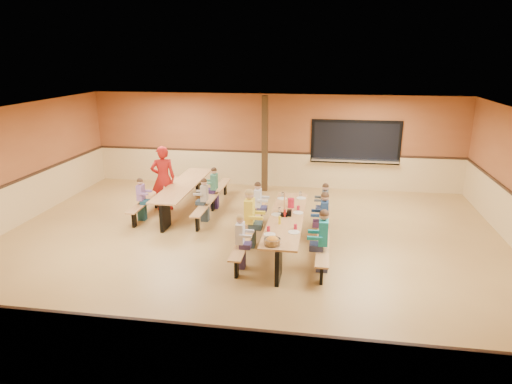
# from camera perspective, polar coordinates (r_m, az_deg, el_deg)

# --- Properties ---
(ground) EXTENTS (12.00, 12.00, 0.00)m
(ground) POSITION_cam_1_polar(r_m,az_deg,el_deg) (10.52, -1.21, -6.67)
(ground) COLOR olive
(ground) RESTS_ON ground
(room_envelope) EXTENTS (12.04, 10.04, 3.02)m
(room_envelope) POSITION_cam_1_polar(r_m,az_deg,el_deg) (10.26, -1.24, -3.14)
(room_envelope) COLOR #96532B
(room_envelope) RESTS_ON ground
(kitchen_pass_through) EXTENTS (2.78, 0.28, 1.38)m
(kitchen_pass_through) POSITION_cam_1_polar(r_m,az_deg,el_deg) (14.72, 12.33, 5.89)
(kitchen_pass_through) COLOR black
(kitchen_pass_through) RESTS_ON ground
(structural_post) EXTENTS (0.18, 0.18, 3.00)m
(structural_post) POSITION_cam_1_polar(r_m,az_deg,el_deg) (14.28, 1.11, 5.98)
(structural_post) COLOR #322110
(structural_post) RESTS_ON ground
(cafeteria_table_main) EXTENTS (1.91, 3.70, 0.74)m
(cafeteria_table_main) POSITION_cam_1_polar(r_m,az_deg,el_deg) (10.22, 3.81, -4.25)
(cafeteria_table_main) COLOR #B88049
(cafeteria_table_main) RESTS_ON ground
(cafeteria_table_second) EXTENTS (1.91, 3.70, 0.74)m
(cafeteria_table_second) POSITION_cam_1_polar(r_m,az_deg,el_deg) (12.90, -9.00, 0.13)
(cafeteria_table_second) COLOR #B88049
(cafeteria_table_second) RESTS_ON ground
(seated_child_white_left) EXTENTS (0.33, 0.27, 1.14)m
(seated_child_white_left) POSITION_cam_1_polar(r_m,az_deg,el_deg) (9.25, -1.99, -6.27)
(seated_child_white_left) COLOR silver
(seated_child_white_left) RESTS_ON ground
(seated_adult_yellow) EXTENTS (0.43, 0.35, 1.33)m
(seated_adult_yellow) POSITION_cam_1_polar(r_m,az_deg,el_deg) (10.22, -0.82, -3.36)
(seated_adult_yellow) COLOR yellow
(seated_adult_yellow) RESTS_ON ground
(seated_child_grey_left) EXTENTS (0.35, 0.29, 1.17)m
(seated_child_grey_left) POSITION_cam_1_polar(r_m,az_deg,el_deg) (11.36, 0.22, -1.68)
(seated_child_grey_left) COLOR silver
(seated_child_grey_left) RESTS_ON ground
(seated_child_teal_right) EXTENTS (0.40, 0.33, 1.28)m
(seated_child_teal_right) POSITION_cam_1_polar(r_m,az_deg,el_deg) (9.20, 8.38, -6.10)
(seated_child_teal_right) COLOR teal
(seated_child_teal_right) RESTS_ON ground
(seated_child_navy_right) EXTENTS (0.39, 0.32, 1.24)m
(seated_child_navy_right) POSITION_cam_1_polar(r_m,az_deg,el_deg) (10.43, 8.50, -3.39)
(seated_child_navy_right) COLOR navy
(seated_child_navy_right) RESTS_ON ground
(seated_child_char_right) EXTENTS (0.34, 0.28, 1.15)m
(seated_child_char_right) POSITION_cam_1_polar(r_m,az_deg,el_deg) (11.46, 8.58, -1.77)
(seated_child_char_right) COLOR #404749
(seated_child_char_right) RESTS_ON ground
(seated_child_purple_sec) EXTENTS (0.33, 0.27, 1.12)m
(seated_child_purple_sec) POSITION_cam_1_polar(r_m,az_deg,el_deg) (12.26, -14.15, -0.93)
(seated_child_purple_sec) COLOR #8B609B
(seated_child_purple_sec) RESTS_ON ground
(seated_child_green_sec) EXTENTS (0.35, 0.29, 1.17)m
(seated_child_green_sec) POSITION_cam_1_polar(r_m,az_deg,el_deg) (12.85, -5.23, 0.47)
(seated_child_green_sec) COLOR #3F8166
(seated_child_green_sec) RESTS_ON ground
(seated_child_tan_sec) EXTENTS (0.33, 0.27, 1.13)m
(seated_child_tan_sec) POSITION_cam_1_polar(r_m,az_deg,el_deg) (11.89, -6.45, -1.02)
(seated_child_tan_sec) COLOR #A99C89
(seated_child_tan_sec) RESTS_ON ground
(standing_woman) EXTENTS (0.78, 0.66, 1.81)m
(standing_woman) POSITION_cam_1_polar(r_m,az_deg,el_deg) (12.86, -11.53, 1.69)
(standing_woman) COLOR #A21712
(standing_woman) RESTS_ON ground
(punch_pitcher) EXTENTS (0.16, 0.16, 0.22)m
(punch_pitcher) POSITION_cam_1_polar(r_m,az_deg,el_deg) (10.73, 4.39, -1.38)
(punch_pitcher) COLOR red
(punch_pitcher) RESTS_ON cafeteria_table_main
(chip_bowl) EXTENTS (0.32, 0.32, 0.15)m
(chip_bowl) POSITION_cam_1_polar(r_m,az_deg,el_deg) (8.67, 2.05, -6.13)
(chip_bowl) COLOR #FBA027
(chip_bowl) RESTS_ON cafeteria_table_main
(napkin_dispenser) EXTENTS (0.10, 0.14, 0.13)m
(napkin_dispenser) POSITION_cam_1_polar(r_m,az_deg,el_deg) (10.20, 4.19, -2.63)
(napkin_dispenser) COLOR black
(napkin_dispenser) RESTS_ON cafeteria_table_main
(condiment_mustard) EXTENTS (0.06, 0.06, 0.17)m
(condiment_mustard) POSITION_cam_1_polar(r_m,az_deg,el_deg) (9.68, 2.97, -3.56)
(condiment_mustard) COLOR yellow
(condiment_mustard) RESTS_ON cafeteria_table_main
(condiment_ketchup) EXTENTS (0.06, 0.06, 0.17)m
(condiment_ketchup) POSITION_cam_1_polar(r_m,az_deg,el_deg) (10.11, 3.64, -2.67)
(condiment_ketchup) COLOR #B2140F
(condiment_ketchup) RESTS_ON cafeteria_table_main
(table_paddle) EXTENTS (0.16, 0.16, 0.56)m
(table_paddle) POSITION_cam_1_polar(r_m,az_deg,el_deg) (10.15, 3.55, -2.28)
(table_paddle) COLOR black
(table_paddle) RESTS_ON cafeteria_table_main
(place_settings) EXTENTS (0.65, 3.30, 0.11)m
(place_settings) POSITION_cam_1_polar(r_m,az_deg,el_deg) (10.12, 3.84, -2.83)
(place_settings) COLOR beige
(place_settings) RESTS_ON cafeteria_table_main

